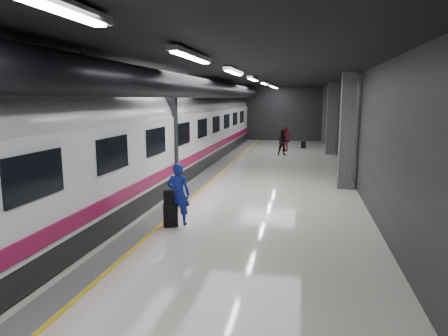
{
  "coord_description": "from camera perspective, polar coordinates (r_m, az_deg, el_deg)",
  "views": [
    {
      "loc": [
        2.93,
        -14.2,
        3.52
      ],
      "look_at": [
        0.3,
        -1.2,
        1.21
      ],
      "focal_mm": 32.0,
      "sensor_mm": 36.0,
      "label": 1
    }
  ],
  "objects": [
    {
      "name": "shoulder_bag",
      "position": [
        11.12,
        -7.84,
        -4.2
      ],
      "size": [
        0.31,
        0.2,
        0.39
      ],
      "primitive_type": "cube",
      "rotation": [
        0.0,
        0.0,
        0.17
      ],
      "color": "black",
      "rests_on": "suitcase_main"
    },
    {
      "name": "ground",
      "position": [
        14.92,
        -0.23,
        -3.75
      ],
      "size": [
        40.0,
        40.0,
        0.0
      ],
      "primitive_type": "plane",
      "color": "white",
      "rests_on": "ground"
    },
    {
      "name": "suitcase_main",
      "position": [
        11.26,
        -7.66,
        -6.71
      ],
      "size": [
        0.46,
        0.38,
        0.64
      ],
      "primitive_type": "cube",
      "rotation": [
        0.0,
        0.0,
        0.42
      ],
      "color": "black",
      "rests_on": "ground"
    },
    {
      "name": "traveler_far_a",
      "position": [
        25.25,
        8.49,
        3.63
      ],
      "size": [
        0.91,
        0.78,
        1.63
      ],
      "primitive_type": "imported",
      "rotation": [
        0.0,
        0.0,
        0.23
      ],
      "color": "black",
      "rests_on": "ground"
    },
    {
      "name": "platform_hall",
      "position": [
        15.49,
        -0.57,
        9.96
      ],
      "size": [
        10.02,
        40.02,
        4.51
      ],
      "color": "black",
      "rests_on": "ground"
    },
    {
      "name": "traveler_far_b",
      "position": [
        27.28,
        8.72,
        4.12
      ],
      "size": [
        1.04,
        0.84,
        1.65
      ],
      "primitive_type": "imported",
      "rotation": [
        0.0,
        0.0,
        -0.54
      ],
      "color": "maroon",
      "rests_on": "ground"
    },
    {
      "name": "suitcase_far",
      "position": [
        29.15,
        11.28,
        3.26
      ],
      "size": [
        0.34,
        0.23,
        0.49
      ],
      "primitive_type": "cube",
      "rotation": [
        0.0,
        0.0,
        0.04
      ],
      "color": "black",
      "rests_on": "ground"
    },
    {
      "name": "traveler_main",
      "position": [
        11.27,
        -6.53,
        -3.72
      ],
      "size": [
        0.67,
        0.47,
        1.76
      ],
      "primitive_type": "imported",
      "rotation": [
        0.0,
        0.0,
        3.21
      ],
      "color": "#193DBC",
      "rests_on": "ground"
    },
    {
      "name": "train",
      "position": [
        15.55,
        -12.08,
        4.33
      ],
      "size": [
        3.05,
        38.0,
        4.05
      ],
      "color": "black",
      "rests_on": "ground"
    }
  ]
}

